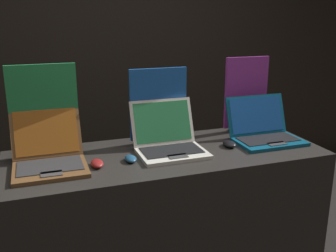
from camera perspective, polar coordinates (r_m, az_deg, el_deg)
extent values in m
cube|color=black|center=(3.57, -8.91, 12.93)|extent=(8.00, 0.05, 2.80)
cube|color=#282623|center=(2.31, -0.13, -14.02)|extent=(1.70, 0.64, 0.87)
cube|color=brown|center=(1.96, -16.67, -6.08)|extent=(0.34, 0.28, 0.02)
cube|color=#2D2D30|center=(1.98, -16.73, -5.53)|extent=(0.30, 0.20, 0.00)
cube|color=#3F3F42|center=(1.88, -16.56, -6.67)|extent=(0.10, 0.06, 0.00)
cube|color=brown|center=(2.10, -17.27, -0.63)|extent=(0.34, 0.12, 0.26)
cube|color=#A5591E|center=(2.10, -17.27, -0.61)|extent=(0.31, 0.10, 0.23)
ellipsoid|color=maroon|center=(1.97, -10.26, -5.36)|extent=(0.06, 0.11, 0.03)
cube|color=black|center=(2.19, -17.03, -3.70)|extent=(0.19, 0.07, 0.02)
cube|color=#268C4C|center=(2.12, -17.57, 2.42)|extent=(0.34, 0.02, 0.46)
cube|color=silver|center=(2.08, 0.69, -4.02)|extent=(0.36, 0.25, 0.02)
cube|color=black|center=(2.10, 0.52, -3.54)|extent=(0.31, 0.18, 0.00)
cube|color=#3F3F42|center=(2.01, 1.44, -4.41)|extent=(0.10, 0.06, 0.00)
cube|color=silver|center=(2.20, -0.84, 0.62)|extent=(0.36, 0.10, 0.24)
cube|color=#2D7F4C|center=(2.19, -0.78, 0.64)|extent=(0.32, 0.08, 0.21)
ellipsoid|color=navy|center=(2.01, -5.46, -4.74)|extent=(0.06, 0.10, 0.03)
cube|color=black|center=(2.30, -1.37, -1.98)|extent=(0.18, 0.07, 0.02)
cube|color=#1E59B2|center=(2.24, -1.41, 3.25)|extent=(0.33, 0.02, 0.41)
cube|color=#0F5170|center=(2.34, 14.53, -2.25)|extent=(0.38, 0.24, 0.02)
cube|color=black|center=(2.35, 14.31, -1.84)|extent=(0.34, 0.17, 0.00)
cube|color=#3F3F42|center=(2.28, 15.53, -2.49)|extent=(0.11, 0.05, 0.00)
cube|color=#0F5170|center=(2.43, 12.67, 1.60)|extent=(0.38, 0.09, 0.23)
cube|color=#194C99|center=(2.43, 12.75, 1.62)|extent=(0.35, 0.08, 0.20)
ellipsoid|color=black|center=(2.24, 8.90, -2.60)|extent=(0.07, 0.10, 0.03)
cube|color=black|center=(2.58, 10.97, -0.27)|extent=(0.16, 0.07, 0.02)
cube|color=purple|center=(2.52, 11.26, 4.82)|extent=(0.29, 0.02, 0.44)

